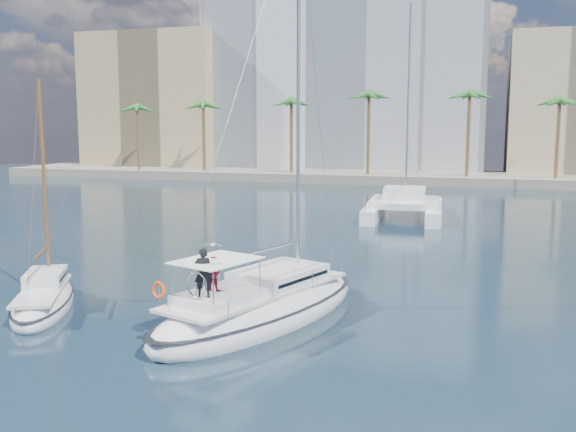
% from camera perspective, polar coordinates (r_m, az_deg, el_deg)
% --- Properties ---
extents(ground, '(160.00, 160.00, 0.00)m').
position_cam_1_polar(ground, '(29.32, -0.30, -7.06)').
color(ground, black).
rests_on(ground, ground).
extents(quay, '(120.00, 14.00, 1.20)m').
position_cam_1_polar(quay, '(88.75, 11.16, 3.39)').
color(quay, gray).
rests_on(quay, ground).
extents(building_modern, '(42.00, 16.00, 28.00)m').
position_cam_1_polar(building_modern, '(102.30, 5.18, 11.63)').
color(building_modern, silver).
rests_on(building_modern, ground).
extents(building_tan_left, '(22.00, 14.00, 22.00)m').
position_cam_1_polar(building_tan_left, '(108.45, -11.25, 9.72)').
color(building_tan_left, tan).
rests_on(building_tan_left, ground).
extents(palm_left, '(3.60, 3.60, 12.30)m').
position_cam_1_polar(palm_left, '(94.11, -10.30, 9.57)').
color(palm_left, brown).
rests_on(palm_left, ground).
extents(palm_centre, '(3.60, 3.60, 12.30)m').
position_cam_1_polar(palm_centre, '(84.52, 11.08, 9.73)').
color(palm_centre, brown).
rests_on(palm_centre, ground).
extents(main_sloop, '(7.51, 12.36, 17.49)m').
position_cam_1_polar(main_sloop, '(25.49, -2.37, -8.15)').
color(main_sloop, white).
rests_on(main_sloop, ground).
extents(small_sloop, '(5.18, 7.33, 10.18)m').
position_cam_1_polar(small_sloop, '(28.90, -20.89, -7.02)').
color(small_sloop, white).
rests_on(small_sloop, ground).
extents(catamaran, '(6.73, 12.48, 17.72)m').
position_cam_1_polar(catamaran, '(54.47, 10.30, 1.11)').
color(catamaran, white).
rests_on(catamaran, ground).
extents(seagull, '(1.21, 0.52, 0.22)m').
position_cam_1_polar(seagull, '(37.94, -6.67, -2.57)').
color(seagull, silver).
rests_on(seagull, ground).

